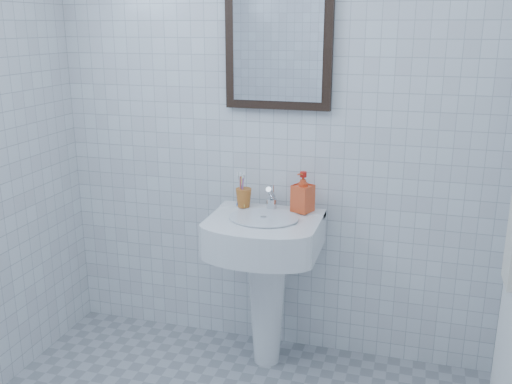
% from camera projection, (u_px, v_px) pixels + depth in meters
% --- Properties ---
extents(wall_back, '(2.20, 0.02, 2.50)m').
position_uv_depth(wall_back, '(274.00, 106.00, 2.70)').
color(wall_back, silver).
rests_on(wall_back, ground).
extents(washbasin, '(0.51, 0.37, 0.78)m').
position_uv_depth(washbasin, '(266.00, 265.00, 2.70)').
color(washbasin, white).
rests_on(washbasin, ground).
extents(faucet, '(0.05, 0.11, 0.12)m').
position_uv_depth(faucet, '(271.00, 199.00, 2.70)').
color(faucet, silver).
rests_on(faucet, washbasin).
extents(toothbrush_cup, '(0.09, 0.09, 0.09)m').
position_uv_depth(toothbrush_cup, '(244.00, 198.00, 2.74)').
color(toothbrush_cup, '#BC6323').
rests_on(toothbrush_cup, washbasin).
extents(soap_dispenser, '(0.11, 0.11, 0.19)m').
position_uv_depth(soap_dispenser, '(303.00, 192.00, 2.66)').
color(soap_dispenser, red).
rests_on(soap_dispenser, washbasin).
extents(wall_mirror, '(0.50, 0.04, 0.62)m').
position_uv_depth(wall_mirror, '(278.00, 41.00, 2.59)').
color(wall_mirror, black).
rests_on(wall_mirror, wall_back).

